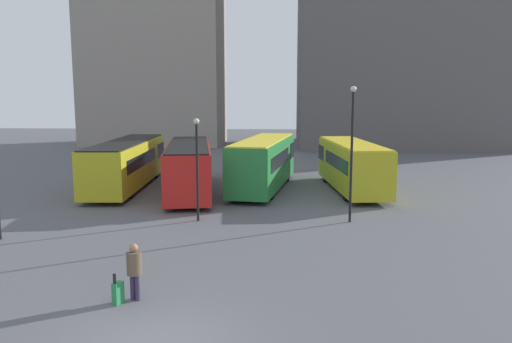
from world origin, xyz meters
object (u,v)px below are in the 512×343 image
(bus_1, at_px, (189,166))
(suitcase, at_px, (118,293))
(lamp_post_1, at_px, (197,160))
(bus_0, at_px, (127,162))
(lamp_post_2, at_px, (352,144))
(bus_3, at_px, (352,164))
(traveler, at_px, (134,267))
(bus_2, at_px, (264,162))

(bus_1, distance_m, suitcase, 17.04)
(suitcase, xyz_separation_m, lamp_post_1, (0.64, 9.75, 2.60))
(bus_0, relative_size, lamp_post_2, 1.93)
(bus_1, xyz_separation_m, bus_3, (10.16, 1.19, 0.01))
(bus_3, distance_m, traveler, 19.79)
(bus_1, bearing_deg, lamp_post_1, -175.70)
(suitcase, bearing_deg, bus_2, 12.05)
(bus_1, height_order, traveler, bus_1)
(bus_2, distance_m, lamp_post_2, 9.75)
(bus_0, bearing_deg, bus_2, -93.75)
(bus_2, bearing_deg, bus_3, -84.15)
(bus_0, distance_m, traveler, 19.12)
(bus_0, distance_m, suitcase, 19.34)
(bus_2, distance_m, traveler, 18.34)
(bus_1, xyz_separation_m, traveler, (1.56, -16.63, -0.64))
(bus_3, bearing_deg, traveler, 148.09)
(bus_0, xyz_separation_m, lamp_post_1, (6.18, -8.73, 1.27))
(bus_2, relative_size, lamp_post_2, 1.71)
(bus_3, distance_m, lamp_post_1, 11.92)
(bus_2, height_order, lamp_post_2, lamp_post_2)
(bus_1, distance_m, bus_3, 10.23)
(bus_0, bearing_deg, bus_1, -112.43)
(traveler, bearing_deg, bus_2, 13.11)
(bus_2, distance_m, bus_3, 5.57)
(traveler, height_order, suitcase, traveler)
(bus_2, height_order, lamp_post_1, lamp_post_1)
(bus_0, distance_m, bus_1, 4.65)
(bus_3, relative_size, suitcase, 10.90)
(bus_2, height_order, traveler, bus_2)
(bus_0, height_order, bus_1, bus_0)
(traveler, relative_size, lamp_post_1, 0.35)
(bus_0, relative_size, bus_3, 1.20)
(lamp_post_1, bearing_deg, bus_0, 125.28)
(bus_2, bearing_deg, traveler, 178.98)
(bus_1, relative_size, suitcase, 12.48)
(bus_1, bearing_deg, bus_0, 61.13)
(bus_1, distance_m, lamp_post_1, 7.53)
(bus_0, height_order, suitcase, bus_0)
(bus_3, xyz_separation_m, traveler, (-8.60, -17.82, -0.65))
(suitcase, distance_m, lamp_post_2, 13.12)
(lamp_post_1, relative_size, lamp_post_2, 0.77)
(lamp_post_1, bearing_deg, suitcase, -93.75)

